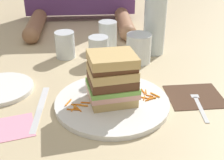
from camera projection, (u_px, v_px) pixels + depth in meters
ground_plane at (111, 100)px, 0.76m from camera, size 3.00×3.00×0.00m
main_plate at (113, 103)px, 0.74m from camera, size 0.28×0.28×0.01m
sandwich at (113, 78)px, 0.71m from camera, size 0.13×0.11×0.13m
carrot_shred_0 at (83, 105)px, 0.71m from camera, size 0.02×0.01×0.00m
carrot_shred_1 at (85, 103)px, 0.73m from camera, size 0.02×0.01×0.00m
carrot_shred_2 at (75, 107)px, 0.71m from camera, size 0.01×0.02×0.00m
carrot_shred_3 at (74, 110)px, 0.70m from camera, size 0.03×0.01×0.00m
carrot_shred_4 at (79, 109)px, 0.70m from camera, size 0.01×0.02×0.00m
carrot_shred_5 at (74, 108)px, 0.71m from camera, size 0.01×0.03×0.00m
carrot_shred_6 at (76, 104)px, 0.72m from camera, size 0.03×0.01×0.00m
carrot_shred_7 at (68, 102)px, 0.73m from camera, size 0.02×0.03×0.00m
carrot_shred_8 at (155, 95)px, 0.76m from camera, size 0.02×0.02×0.00m
carrot_shred_9 at (143, 92)px, 0.77m from camera, size 0.01×0.03×0.00m
carrot_shred_10 at (146, 92)px, 0.77m from camera, size 0.00×0.02×0.00m
carrot_shred_11 at (146, 98)px, 0.74m from camera, size 0.03×0.01×0.00m
carrot_shred_12 at (152, 98)px, 0.74m from camera, size 0.02×0.00×0.00m
carrot_shred_13 at (150, 99)px, 0.74m from camera, size 0.03×0.01×0.00m
carrot_shred_14 at (155, 97)px, 0.75m from camera, size 0.02×0.02×0.00m
carrot_shred_15 at (150, 96)px, 0.75m from camera, size 0.02×0.01×0.00m
carrot_shred_16 at (144, 98)px, 0.74m from camera, size 0.01×0.02×0.00m
napkin_dark at (195, 97)px, 0.77m from camera, size 0.14×0.13×0.00m
fork at (198, 101)px, 0.75m from camera, size 0.03×0.17×0.00m
knife at (40, 109)px, 0.72m from camera, size 0.02×0.20×0.00m
juice_glass at (139, 49)px, 0.95m from camera, size 0.08×0.08×0.09m
water_bottle at (156, 11)px, 0.96m from camera, size 0.07×0.07×0.31m
empty_tumbler_0 at (65, 45)px, 0.98m from camera, size 0.06×0.06×0.09m
empty_tumbler_1 at (99, 49)px, 0.95m from camera, size 0.06×0.06×0.08m
empty_tumbler_2 at (108, 34)px, 1.06m from camera, size 0.06×0.06×0.09m
side_plate at (1, 89)px, 0.80m from camera, size 0.17×0.17×0.01m
napkin_pink at (16, 127)px, 0.66m from camera, size 0.10×0.11×0.00m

